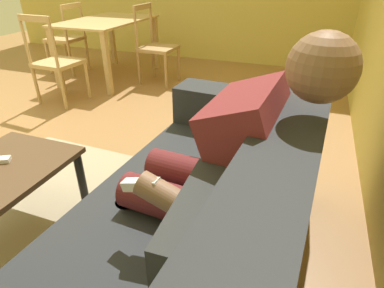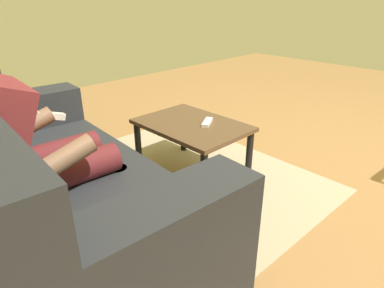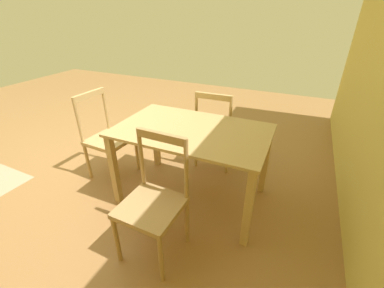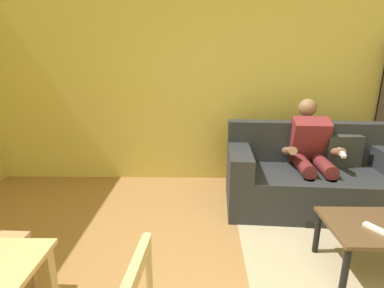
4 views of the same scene
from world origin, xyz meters
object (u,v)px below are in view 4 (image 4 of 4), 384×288
(couch, at_px, (311,177))
(person_lounging, at_px, (310,152))
(coffee_table, at_px, (380,232))
(tv_remote, at_px, (376,229))

(couch, bearing_deg, person_lounging, 104.10)
(couch, height_order, person_lounging, person_lounging)
(couch, relative_size, coffee_table, 2.43)
(person_lounging, relative_size, coffee_table, 1.49)
(couch, bearing_deg, coffee_table, -85.25)
(person_lounging, bearing_deg, couch, -75.90)
(person_lounging, xyz_separation_m, tv_remote, (0.02, -1.26, -0.19))
(person_lounging, bearing_deg, coffee_table, -84.73)
(coffee_table, distance_m, tv_remote, 0.13)
(coffee_table, bearing_deg, couch, 94.75)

